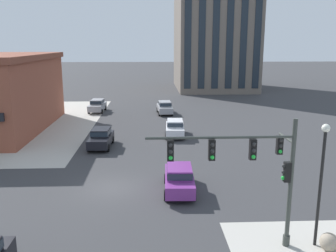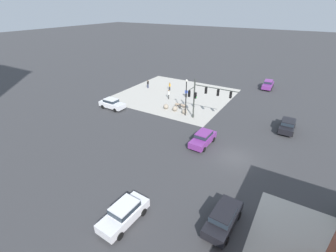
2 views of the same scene
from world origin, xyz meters
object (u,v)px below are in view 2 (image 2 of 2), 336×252
at_px(bollard_sphere_curb_c, 166,106).
at_px(pedestrian_near_bench, 186,93).
at_px(car_main_southbound_near, 268,84).
at_px(pedestrian_walking_east, 170,86).
at_px(car_parked_curb, 288,125).
at_px(pedestrian_with_bag, 169,94).
at_px(bollard_sphere_curb_a, 184,111).
at_px(car_main_northbound_far, 112,103).
at_px(street_lamp_corner_near, 186,94).
at_px(car_main_northbound_near, 124,213).
at_px(bollard_sphere_curb_b, 175,108).
at_px(car_cross_westbound, 203,138).
at_px(bench_near_signal, 180,105).
at_px(pedestrian_at_curb, 148,84).
at_px(car_cross_eastbound, 223,217).
at_px(traffic_signal_main, 203,96).

bearing_deg(bollard_sphere_curb_c, pedestrian_near_bench, -92.81).
bearing_deg(car_main_southbound_near, pedestrian_walking_east, 34.56).
bearing_deg(car_main_southbound_near, car_parked_curb, 108.21).
bearing_deg(pedestrian_with_bag, bollard_sphere_curb_c, 115.48).
distance_m(bollard_sphere_curb_a, car_main_southbound_near, 21.74).
bearing_deg(car_parked_curb, car_main_northbound_far, 14.27).
relative_size(street_lamp_corner_near, car_main_northbound_near, 1.28).
bearing_deg(bollard_sphere_curb_b, car_cross_westbound, 138.31).
height_order(bollard_sphere_curb_b, pedestrian_walking_east, pedestrian_walking_east).
xyz_separation_m(pedestrian_with_bag, car_cross_westbound, (-11.68, 11.22, -0.11)).
relative_size(bollard_sphere_curb_c, car_cross_westbound, 0.19).
distance_m(car_main_northbound_near, car_cross_westbound, 13.99).
bearing_deg(pedestrian_with_bag, bollard_sphere_curb_a, 142.27).
height_order(bench_near_signal, car_cross_westbound, car_cross_westbound).
relative_size(car_main_northbound_far, car_main_southbound_near, 0.99).
relative_size(bollard_sphere_curb_a, car_main_northbound_near, 0.19).
height_order(bollard_sphere_curb_a, pedestrian_at_curb, pedestrian_at_curb).
bearing_deg(bollard_sphere_curb_a, pedestrian_with_bag, -37.73).
height_order(pedestrian_with_bag, car_cross_westbound, pedestrian_with_bag).
bearing_deg(pedestrian_near_bench, car_cross_eastbound, 122.94).
height_order(pedestrian_walking_east, car_cross_westbound, car_cross_westbound).
bearing_deg(car_main_northbound_near, bench_near_signal, -72.02).
bearing_deg(car_parked_curb, pedestrian_at_curb, -10.99).
height_order(car_main_northbound_far, car_parked_curb, same).
relative_size(traffic_signal_main, car_main_northbound_far, 1.49).
bearing_deg(street_lamp_corner_near, traffic_signal_main, 175.74).
height_order(traffic_signal_main, pedestrian_walking_east, traffic_signal_main).
relative_size(bollard_sphere_curb_b, pedestrian_near_bench, 0.55).
bearing_deg(car_cross_eastbound, bollard_sphere_curb_c, -47.67).
relative_size(traffic_signal_main, pedestrian_at_curb, 3.99).
xyz_separation_m(traffic_signal_main, car_main_northbound_far, (14.47, 3.68, -2.90)).
bearing_deg(bollard_sphere_curb_a, pedestrian_near_bench, -64.72).
bearing_deg(pedestrian_at_curb, street_lamp_corner_near, 148.23).
bearing_deg(street_lamp_corner_near, bollard_sphere_curb_b, -16.25).
bearing_deg(bench_near_signal, pedestrian_at_curb, -27.18).
distance_m(car_cross_eastbound, car_parked_curb, 19.68).
bearing_deg(bench_near_signal, car_main_northbound_far, 34.41).
distance_m(bollard_sphere_curb_c, car_main_southbound_near, 23.25).
bearing_deg(pedestrian_walking_east, car_main_southbound_near, -145.44).
bearing_deg(car_main_southbound_near, traffic_signal_main, 75.00).
relative_size(bollard_sphere_curb_a, car_main_southbound_near, 0.19).
distance_m(bollard_sphere_curb_b, car_main_northbound_far, 10.45).
relative_size(car_main_northbound_near, car_main_southbound_near, 1.00).
bearing_deg(car_parked_curb, pedestrian_near_bench, -14.43).
xyz_separation_m(pedestrian_near_bench, pedestrian_with_bag, (2.27, 2.54, 0.16)).
relative_size(pedestrian_near_bench, car_parked_curb, 0.35).
height_order(car_main_northbound_near, car_parked_curb, same).
relative_size(bollard_sphere_curb_b, bollard_sphere_curb_c, 1.00).
bearing_deg(car_main_northbound_far, pedestrian_near_bench, -125.78).
distance_m(traffic_signal_main, car_cross_westbound, 7.54).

